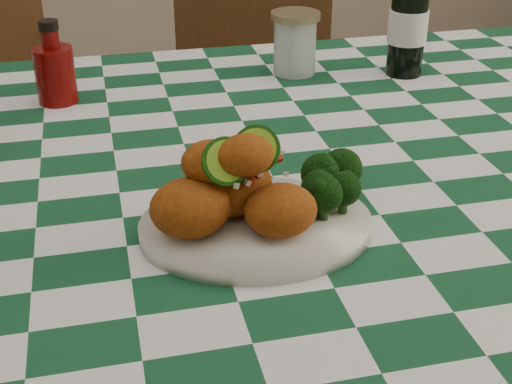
{
  "coord_description": "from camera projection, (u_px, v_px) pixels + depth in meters",
  "views": [
    {
      "loc": [
        -0.11,
        -0.89,
        1.23
      ],
      "look_at": [
        0.05,
        -0.2,
        0.84
      ],
      "focal_mm": 50.0,
      "sensor_mm": 36.0,
      "label": 1
    }
  ],
  "objects": [
    {
      "name": "dining_table",
      "position": [
        201.0,
        374.0,
        1.19
      ],
      "size": [
        1.66,
        1.06,
        0.79
      ],
      "primitive_type": null,
      "color": "#144828",
      "rests_on": "ground"
    },
    {
      "name": "plate",
      "position": [
        256.0,
        226.0,
        0.83
      ],
      "size": [
        0.29,
        0.24,
        0.02
      ],
      "primitive_type": null,
      "rotation": [
        0.0,
        0.0,
        -0.08
      ],
      "color": "silver",
      "rests_on": "dining_table"
    },
    {
      "name": "fried_chicken_pile",
      "position": [
        244.0,
        179.0,
        0.8
      ],
      "size": [
        0.17,
        0.13,
        0.11
      ],
      "primitive_type": null,
      "color": "#9C440F",
      "rests_on": "plate"
    },
    {
      "name": "broccoli_side",
      "position": [
        334.0,
        184.0,
        0.84
      ],
      "size": [
        0.08,
        0.08,
        0.06
      ],
      "primitive_type": null,
      "color": "black",
      "rests_on": "plate"
    },
    {
      "name": "ketchup_bottle",
      "position": [
        53.0,
        62.0,
        1.17
      ],
      "size": [
        0.07,
        0.07,
        0.14
      ],
      "primitive_type": null,
      "rotation": [
        0.0,
        0.0,
        0.12
      ],
      "color": "#600604",
      "rests_on": "dining_table"
    },
    {
      "name": "mason_jar",
      "position": [
        295.0,
        43.0,
        1.3
      ],
      "size": [
        0.12,
        0.12,
        0.11
      ],
      "primitive_type": null,
      "rotation": [
        0.0,
        0.0,
        0.4
      ],
      "color": "#B2BCBA",
      "rests_on": "dining_table"
    },
    {
      "name": "beer_bottle",
      "position": [
        410.0,
        10.0,
        1.27
      ],
      "size": [
        0.08,
        0.08,
        0.24
      ],
      "primitive_type": null,
      "rotation": [
        0.0,
        0.0,
        -0.14
      ],
      "color": "black",
      "rests_on": "dining_table"
    },
    {
      "name": "wooden_chair_right",
      "position": [
        249.0,
        147.0,
        1.84
      ],
      "size": [
        0.51,
        0.53,
        0.9
      ],
      "primitive_type": null,
      "rotation": [
        0.0,
        0.0,
        -0.29
      ],
      "color": "#472814",
      "rests_on": "ground"
    }
  ]
}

